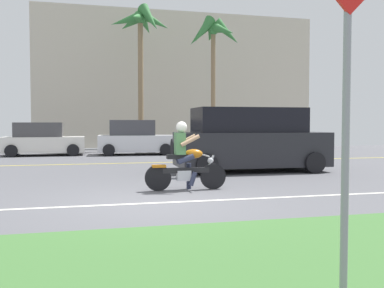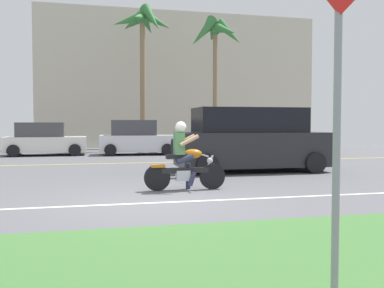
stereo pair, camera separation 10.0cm
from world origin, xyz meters
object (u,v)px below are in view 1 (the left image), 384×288
object	(u,v)px
street_sign	(347,88)
palm_tree_1	(213,38)
motorcyclist	(185,161)
parked_car_2	(135,139)
suv_nearby	(250,141)
palm_tree_0	(141,28)
parked_car_1	(43,140)

from	to	relation	value
street_sign	palm_tree_1	bearing A→B (deg)	76.02
motorcyclist	parked_car_2	distance (m)	11.65
parked_car_2	suv_nearby	bearing A→B (deg)	-72.39
palm_tree_1	parked_car_2	bearing A→B (deg)	-154.88
parked_car_2	palm_tree_1	distance (m)	7.43
palm_tree_0	street_sign	distance (m)	22.11
parked_car_1	parked_car_2	distance (m)	4.36
suv_nearby	parked_car_2	size ratio (longest dim) A/B	1.29
motorcyclist	suv_nearby	bearing A→B (deg)	49.28
suv_nearby	parked_car_2	world-z (taller)	suv_nearby
parked_car_1	palm_tree_1	distance (m)	10.58
suv_nearby	palm_tree_1	world-z (taller)	palm_tree_1
parked_car_1	street_sign	distance (m)	19.14
parked_car_1	palm_tree_0	distance (m)	8.37
palm_tree_0	suv_nearby	bearing A→B (deg)	-80.55
parked_car_2	palm_tree_0	bearing A→B (deg)	77.83
motorcyclist	street_sign	distance (m)	6.65
motorcyclist	parked_car_1	size ratio (longest dim) A/B	0.50
parked_car_2	palm_tree_1	world-z (taller)	palm_tree_1
suv_nearby	parked_car_1	bearing A→B (deg)	128.26
parked_car_2	street_sign	distance (m)	18.24
motorcyclist	parked_car_2	bearing A→B (deg)	88.84
parked_car_2	palm_tree_0	size ratio (longest dim) A/B	0.47
parked_car_2	palm_tree_1	bearing A→B (deg)	25.12
palm_tree_0	palm_tree_1	world-z (taller)	palm_tree_0
parked_car_1	palm_tree_0	xyz separation A→B (m)	(5.04, 2.77, 6.08)
palm_tree_0	street_sign	bearing A→B (deg)	-93.20
parked_car_1	palm_tree_1	size ratio (longest dim) A/B	0.50
parked_car_2	parked_car_1	bearing A→B (deg)	173.15
parked_car_1	suv_nearby	bearing A→B (deg)	-51.74
parked_car_1	street_sign	world-z (taller)	street_sign
street_sign	parked_car_1	bearing A→B (deg)	101.57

